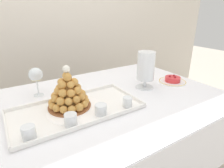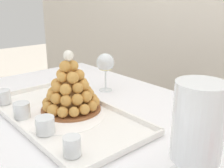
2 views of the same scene
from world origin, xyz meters
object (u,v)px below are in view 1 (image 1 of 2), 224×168
object	(u,v)px
serving_tray	(77,110)
macaron_goblet	(146,67)
dessert_cup_left	(29,133)
wine_glass	(36,75)
dessert_cup_mid_left	(71,120)
dessert_cup_mid_right	(127,102)
dessert_cup_centre	(101,110)
fruit_tart_plate	(172,80)
croquembouche	(68,92)

from	to	relation	value
serving_tray	macaron_goblet	bearing A→B (deg)	5.18
macaron_goblet	dessert_cup_left	bearing A→B (deg)	-167.61
dessert_cup_left	wine_glass	xyz separation A→B (m)	(0.13, 0.42, 0.09)
dessert_cup_mid_left	dessert_cup_mid_right	size ratio (longest dim) A/B	1.06
dessert_cup_centre	macaron_goblet	world-z (taller)	macaron_goblet
serving_tray	dessert_cup_mid_right	size ratio (longest dim) A/B	12.22
macaron_goblet	wine_glass	world-z (taller)	macaron_goblet
dessert_cup_centre	fruit_tart_plate	bearing A→B (deg)	11.02
dessert_cup_mid_left	dessert_cup_left	bearing A→B (deg)	-179.84
dessert_cup_centre	dessert_cup_mid_right	world-z (taller)	same
croquembouche	macaron_goblet	size ratio (longest dim) A/B	0.94
serving_tray	macaron_goblet	world-z (taller)	macaron_goblet
croquembouche	dessert_cup_left	distance (m)	0.29
croquembouche	serving_tray	bearing A→B (deg)	-66.82
serving_tray	croquembouche	size ratio (longest dim) A/B	2.90
fruit_tart_plate	serving_tray	bearing A→B (deg)	-178.65
wine_glass	fruit_tart_plate	bearing A→B (deg)	-18.08
serving_tray	dessert_cup_mid_right	xyz separation A→B (m)	(0.24, -0.12, 0.03)
fruit_tart_plate	dessert_cup_mid_right	bearing A→B (deg)	-165.24
croquembouche	fruit_tart_plate	size ratio (longest dim) A/B	1.17
dessert_cup_mid_left	dessert_cup_centre	distance (m)	0.16
dessert_cup_centre	dessert_cup_mid_left	bearing A→B (deg)	-176.98
dessert_cup_left	serving_tray	bearing A→B (deg)	25.59
croquembouche	fruit_tart_plate	bearing A→B (deg)	-2.29
dessert_cup_mid_right	macaron_goblet	distance (m)	0.33
dessert_cup_left	dessert_cup_centre	world-z (taller)	dessert_cup_left
dessert_cup_centre	serving_tray	bearing A→B (deg)	126.15
dessert_cup_left	wine_glass	distance (m)	0.45
dessert_cup_left	dessert_cup_mid_right	xyz separation A→B (m)	(0.49, 0.01, -0.00)
dessert_cup_mid_right	serving_tray	bearing A→B (deg)	154.34
dessert_cup_mid_right	fruit_tart_plate	world-z (taller)	dessert_cup_mid_right
wine_glass	dessert_cup_centre	bearing A→B (deg)	-63.64
dessert_cup_mid_left	wine_glass	xyz separation A→B (m)	(-0.05, 0.42, 0.09)
dessert_cup_mid_left	dessert_cup_mid_right	world-z (taller)	same
dessert_cup_left	dessert_cup_mid_right	size ratio (longest dim) A/B	1.02
dessert_cup_left	wine_glass	size ratio (longest dim) A/B	0.32
croquembouche	dessert_cup_mid_left	distance (m)	0.19
serving_tray	fruit_tart_plate	xyz separation A→B (m)	(0.75, 0.02, 0.01)
fruit_tart_plate	wine_glass	size ratio (longest dim) A/B	1.12
fruit_tart_plate	dessert_cup_centre	bearing A→B (deg)	-168.98
dessert_cup_centre	fruit_tart_plate	world-z (taller)	dessert_cup_centre
croquembouche	dessert_cup_mid_right	distance (m)	0.31
dessert_cup_mid_left	dessert_cup_centre	size ratio (longest dim) A/B	0.95
serving_tray	dessert_cup_left	world-z (taller)	dessert_cup_left
dessert_cup_centre	wine_glass	size ratio (longest dim) A/B	0.34
dessert_cup_mid_left	macaron_goblet	distance (m)	0.61
croquembouche	dessert_cup_centre	world-z (taller)	croquembouche
macaron_goblet	dessert_cup_centre	bearing A→B (deg)	-159.59
dessert_cup_centre	fruit_tart_plate	xyz separation A→B (m)	(0.67, 0.13, -0.02)
croquembouche	dessert_cup_mid_right	xyz separation A→B (m)	(0.26, -0.16, -0.06)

